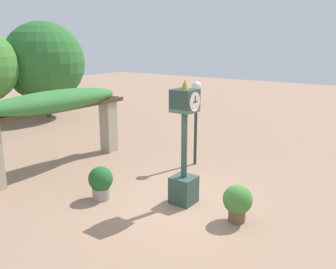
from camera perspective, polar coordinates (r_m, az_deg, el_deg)
name	(u,v)px	position (r m, az deg, el deg)	size (l,w,h in m)	color
ground_plane	(183,205)	(9.30, 2.38, -11.29)	(60.00, 60.00, 0.00)	#9E7A60
pedestal_clock	(184,151)	(8.95, 2.60, -2.69)	(0.59, 0.61, 3.20)	#2D473D
pergola	(56,109)	(11.94, -17.48, 3.99)	(5.63, 1.08, 2.58)	#A89E89
potted_plant_near_left	(238,201)	(8.48, 11.10, -10.48)	(0.69, 0.69, 0.89)	brown
potted_plant_near_right	(101,182)	(9.63, -10.73, -7.45)	(0.65, 0.65, 0.90)	gray
lamp_post	(196,104)	(11.75, 4.53, 4.92)	(0.33, 0.33, 2.83)	#19382D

